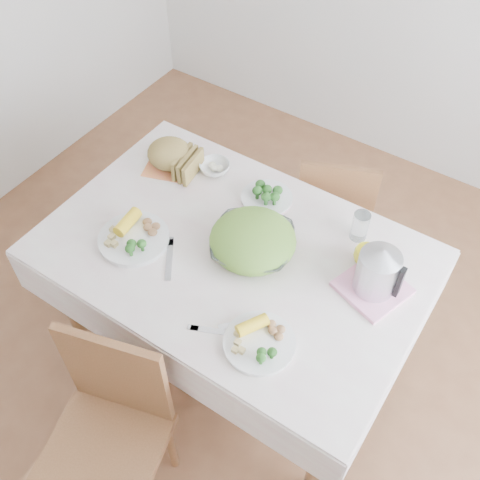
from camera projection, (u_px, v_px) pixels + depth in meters
The scene contains 19 objects.
floor at pixel (234, 348), 2.80m from camera, with size 3.60×3.60×0.00m, color brown.
dining_table at pixel (234, 305), 2.52m from camera, with size 1.40×0.90×0.75m, color brown.
tablecloth at pixel (233, 252), 2.23m from camera, with size 1.50×1.00×0.01m, color silver.
chair_near at pixel (103, 448), 2.01m from camera, with size 0.41×0.41×0.91m, color brown.
chair_far at pixel (335, 199), 2.83m from camera, with size 0.37×0.37×0.83m, color brown.
salad_bowl at pixel (253, 244), 2.19m from camera, with size 0.32×0.32×0.08m, color white.
dinner_plate_left at pixel (134, 239), 2.25m from camera, with size 0.29×0.29×0.02m, color white.
dinner_plate_right at pixel (259, 343), 1.94m from camera, with size 0.25×0.25×0.02m, color white.
broccoli_plate at pixel (267, 198), 2.40m from camera, with size 0.22×0.22×0.02m, color beige.
napkin at pixel (171, 164), 2.55m from camera, with size 0.21×0.21×0.00m, color #E68048.
bread_loaf at pixel (170, 155), 2.51m from camera, with size 0.20×0.19×0.12m, color olive.
fruit_bowl at pixel (215, 167), 2.51m from camera, with size 0.14×0.14×0.04m, color white.
yellow_mug at pixel (366, 256), 2.15m from camera, with size 0.10×0.10×0.08m, color yellow.
glass_tumbler at pixel (360, 226), 2.22m from camera, with size 0.07×0.07×0.13m, color white.
pink_tray at pixel (372, 288), 2.09m from camera, with size 0.23×0.23×0.02m, color pink.
electric_kettle at pixel (378, 269), 2.01m from camera, with size 0.15×0.15×0.21m, color #B2B5BA.
fork_left at pixel (169, 260), 2.19m from camera, with size 0.02×0.21×0.00m, color silver.
fork_right at pixel (244, 322), 2.00m from camera, with size 0.02×0.19×0.00m, color silver.
knife at pixel (216, 331), 1.98m from camera, with size 0.02×0.19×0.00m, color silver.
Camera 1 is at (0.81, -1.16, 2.48)m, focal length 42.00 mm.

